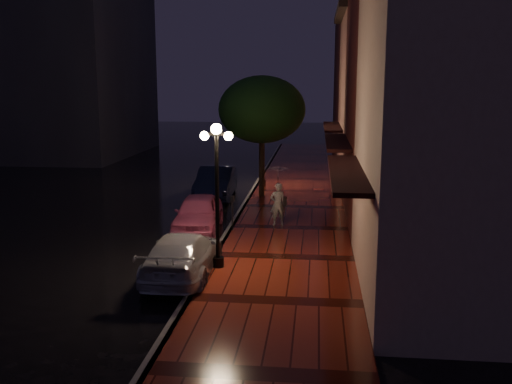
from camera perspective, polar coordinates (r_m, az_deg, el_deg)
The scene contains 15 objects.
ground at distance 22.21m, azimuth -2.48°, elevation -3.75°, with size 120.00×120.00×0.00m, color black.
sidewalk at distance 21.98m, azimuth 3.34°, elevation -3.72°, with size 4.50×60.00×0.15m, color #4B150D.
curb at distance 22.19m, azimuth -2.48°, elevation -3.57°, with size 0.25×60.00×0.15m, color #595451.
storefront_near at distance 15.76m, azimuth 19.97°, elevation 5.26°, with size 5.00×8.00×8.50m, color gray.
storefront_mid at distance 23.54m, azimuth 15.56°, elevation 10.23°, with size 5.00×8.00×11.00m, color #511914.
storefront_far at distance 31.48m, azimuth 13.13°, elevation 8.60°, with size 5.00×8.00×9.00m, color #8C5951.
storefront_extra at distance 41.42m, azimuth 11.51°, elevation 9.85°, with size 5.00×12.00×10.00m, color #511914.
streetlamp_near at distance 16.77m, azimuth -3.92°, elevation 0.51°, with size 0.96×0.36×4.31m.
streetlamp_far at distance 30.53m, azimuth 0.66°, elevation 5.24°, with size 0.96×0.36×4.31m.
street_tree at distance 27.39m, azimuth 0.60°, elevation 8.04°, with size 4.16×4.16×5.80m.
pink_car at distance 21.94m, azimuth -5.80°, elevation -2.11°, with size 1.65×4.09×1.39m, color #D25684.
navy_car at distance 28.02m, azimuth -4.02°, elevation 0.93°, with size 1.64×4.71×1.55m, color black.
silver_car at distance 16.92m, azimuth -7.34°, elevation -6.25°, with size 1.84×4.52×1.31m, color #A8A8AF.
woman_with_umbrella at distance 21.97m, azimuth 2.22°, elevation 0.60°, with size 0.97×0.99×2.33m.
parking_meter at distance 21.32m, azimuth -2.37°, elevation -1.76°, with size 0.14×0.11×1.31m.
Camera 1 is at (3.25, -21.24, 5.63)m, focal length 40.00 mm.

